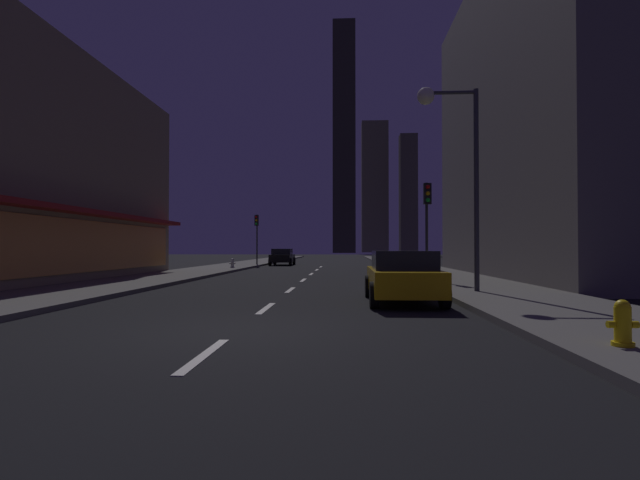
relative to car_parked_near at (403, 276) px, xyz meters
name	(u,v)px	position (x,y,z in m)	size (l,w,h in m)	color
ground_plane	(322,266)	(-3.60, 27.30, -0.79)	(78.00, 136.00, 0.10)	black
sidewalk_right	(404,265)	(3.40, 27.30, -0.67)	(4.00, 76.00, 0.15)	#605E59
sidewalk_left	(242,265)	(-10.60, 27.30, -0.67)	(4.00, 76.00, 0.15)	#605E59
lane_marking_center	(303,280)	(-3.60, 8.90, -0.73)	(0.16, 33.40, 0.01)	silver
building_apartment_right	(592,118)	(10.90, 11.30, 7.41)	(11.00, 20.00, 16.30)	slate
skyscraper_distant_tall	(344,138)	(-2.08, 129.83, 34.27)	(6.81, 6.33, 70.01)	#2E2C23
skyscraper_distant_mid	(375,187)	(8.28, 148.62, 21.43)	(8.91, 6.61, 44.35)	#605B48
skyscraper_distant_short	(408,194)	(18.97, 143.47, 18.66)	(5.63, 5.46, 38.81)	#4D493A
skyscraper_distant_slender	(497,118)	(36.45, 107.70, 33.45)	(5.60, 5.13, 68.39)	#5C5745
car_parked_near	(403,276)	(0.00, 0.00, 0.00)	(1.98, 4.24, 1.45)	gold
car_parked_far	(282,257)	(-7.20, 28.23, 0.00)	(1.98, 4.24, 1.45)	black
fire_hydrant_yellow_near	(623,324)	(2.30, -6.46, -0.29)	(0.42, 0.30, 0.65)	yellow
fire_hydrant_far_left	(232,263)	(-9.50, 19.28, -0.29)	(0.42, 0.30, 0.65)	#B2B2B2
traffic_light_near_right	(427,209)	(1.90, 7.15, 2.45)	(0.32, 0.48, 4.20)	#2D2D2D
traffic_light_far_left	(257,228)	(-9.10, 26.16, 2.45)	(0.32, 0.48, 4.20)	#2D2D2D
street_lamp_right	(450,138)	(1.78, 2.05, 4.33)	(1.96, 0.56, 6.58)	#38383D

